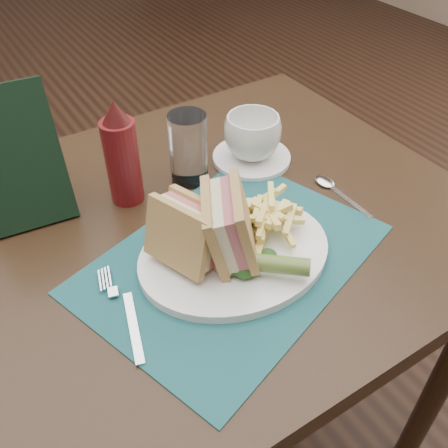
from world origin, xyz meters
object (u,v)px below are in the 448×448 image
(saucer, at_px, (252,158))
(sandwich_half_b, at_px, (215,225))
(ketchup_bottle, at_px, (121,153))
(check_presenter, at_px, (16,160))
(placemat, at_px, (233,258))
(sandwich_half_a, at_px, (176,240))
(plate, at_px, (235,254))
(drinking_glass, at_px, (188,148))
(coffee_cup, at_px, (252,136))
(table_main, at_px, (210,347))

(saucer, bearing_deg, sandwich_half_b, -135.67)
(ketchup_bottle, height_order, check_presenter, check_presenter)
(placemat, distance_m, sandwich_half_a, 0.11)
(placemat, relative_size, ketchup_bottle, 2.39)
(placemat, height_order, sandwich_half_b, sandwich_half_b)
(placemat, distance_m, check_presenter, 0.37)
(sandwich_half_b, distance_m, saucer, 0.29)
(plate, height_order, drinking_glass, drinking_glass)
(coffee_cup, relative_size, drinking_glass, 0.82)
(placemat, xyz_separation_m, sandwich_half_b, (-0.03, 0.01, 0.07))
(saucer, height_order, check_presenter, check_presenter)
(placemat, bearing_deg, check_presenter, 130.36)
(table_main, distance_m, drinking_glass, 0.45)
(ketchup_bottle, bearing_deg, sandwich_half_a, -93.29)
(ketchup_bottle, bearing_deg, placemat, -72.04)
(sandwich_half_a, xyz_separation_m, coffee_cup, (0.26, 0.19, -0.02))
(coffee_cup, height_order, check_presenter, check_presenter)
(placemat, xyz_separation_m, plate, (0.00, -0.00, 0.01))
(drinking_glass, bearing_deg, sandwich_half_a, -123.12)
(sandwich_half_b, distance_m, drinking_glass, 0.22)
(check_presenter, bearing_deg, coffee_cup, -2.81)
(coffee_cup, relative_size, ketchup_bottle, 0.57)
(table_main, bearing_deg, saucer, 31.33)
(table_main, relative_size, drinking_glass, 6.92)
(table_main, height_order, saucer, saucer)
(sandwich_half_a, height_order, sandwich_half_b, sandwich_half_b)
(plate, xyz_separation_m, sandwich_half_b, (-0.03, 0.01, 0.07))
(coffee_cup, bearing_deg, sandwich_half_a, -143.84)
(table_main, xyz_separation_m, drinking_glass, (0.03, 0.11, 0.44))
(sandwich_half_a, bearing_deg, ketchup_bottle, 66.38)
(drinking_glass, bearing_deg, ketchup_bottle, 176.44)
(table_main, bearing_deg, ketchup_bottle, 128.33)
(plate, height_order, coffee_cup, coffee_cup)
(table_main, height_order, plate, plate)
(placemat, relative_size, sandwich_half_a, 4.27)
(ketchup_bottle, distance_m, check_presenter, 0.16)
(placemat, bearing_deg, ketchup_bottle, 107.96)
(check_presenter, bearing_deg, plate, -43.60)
(drinking_glass, bearing_deg, check_presenter, 169.56)
(sandwich_half_b, xyz_separation_m, check_presenter, (-0.20, 0.26, 0.04))
(placemat, distance_m, coffee_cup, 0.28)
(sandwich_half_b, bearing_deg, coffee_cup, 73.30)
(saucer, xyz_separation_m, coffee_cup, (0.00, 0.00, 0.05))
(table_main, relative_size, check_presenter, 3.94)
(plate, xyz_separation_m, check_presenter, (-0.23, 0.27, 0.10))
(plate, bearing_deg, sandwich_half_a, 173.94)
(plate, height_order, saucer, plate)
(plate, xyz_separation_m, ketchup_bottle, (-0.08, 0.22, 0.08))
(coffee_cup, bearing_deg, saucer, 0.00)
(saucer, bearing_deg, drinking_glass, 175.67)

